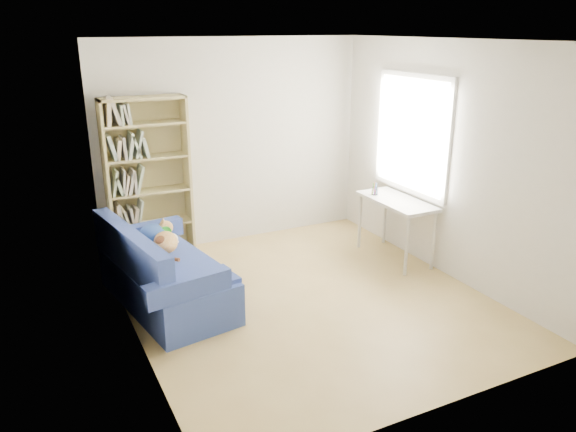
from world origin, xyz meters
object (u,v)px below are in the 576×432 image
Objects in this scene: desk at (396,207)px; pen_cup at (375,190)px; bookshelf at (149,187)px; sofa at (162,274)px.

pen_cup is at bearing 112.23° from desk.
bookshelf is at bearing 157.61° from pen_cup.
sofa is at bearing -99.24° from bookshelf.
sofa reaches higher than desk.
bookshelf reaches higher than sofa.
desk is at bearing -26.73° from bookshelf.
bookshelf is (0.20, 1.25, 0.58)m from sofa.
sofa is at bearing -175.61° from pen_cup.
bookshelf is 2.73m from pen_cup.
bookshelf is at bearing 153.27° from desk.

